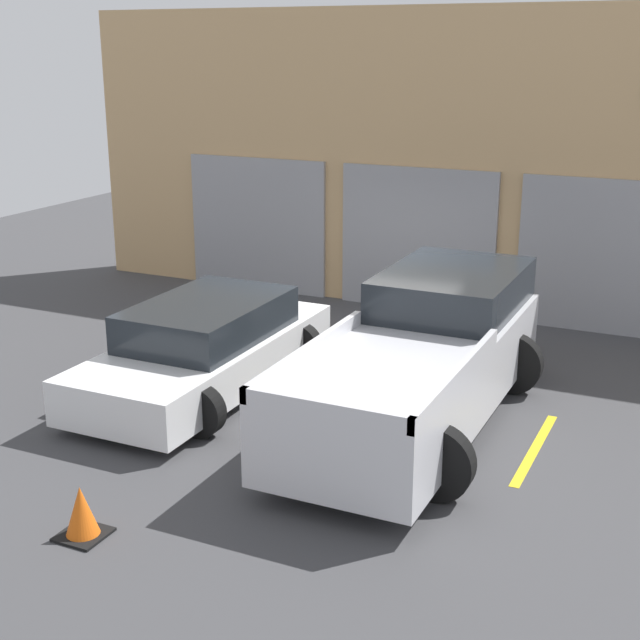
# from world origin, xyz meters

# --- Properties ---
(ground_plane) EXTENTS (28.00, 28.00, 0.00)m
(ground_plane) POSITION_xyz_m (0.00, 0.00, 0.00)
(ground_plane) COLOR #3D3D3F
(shophouse_building) EXTENTS (14.25, 0.68, 5.40)m
(shophouse_building) POSITION_xyz_m (-0.01, 3.29, 2.65)
(shophouse_building) COLOR tan
(shophouse_building) RESTS_ON ground
(pickup_truck) EXTENTS (2.56, 5.55, 1.75)m
(pickup_truck) POSITION_xyz_m (1.58, -1.88, 0.85)
(pickup_truck) COLOR silver
(pickup_truck) RESTS_ON ground
(sedan_white) EXTENTS (2.28, 4.58, 1.28)m
(sedan_white) POSITION_xyz_m (-1.58, -2.12, 0.61)
(sedan_white) COLOR white
(sedan_white) RESTS_ON ground
(parking_stripe_far_left) EXTENTS (0.12, 2.20, 0.01)m
(parking_stripe_far_left) POSITION_xyz_m (-3.15, -2.15, 0.00)
(parking_stripe_far_left) COLOR gold
(parking_stripe_far_left) RESTS_ON ground
(parking_stripe_left) EXTENTS (0.12, 2.20, 0.01)m
(parking_stripe_left) POSITION_xyz_m (0.00, -2.15, 0.00)
(parking_stripe_left) COLOR gold
(parking_stripe_left) RESTS_ON ground
(parking_stripe_centre) EXTENTS (0.12, 2.20, 0.01)m
(parking_stripe_centre) POSITION_xyz_m (3.15, -2.15, 0.00)
(parking_stripe_centre) COLOR gold
(parking_stripe_centre) RESTS_ON ground
(traffic_cone) EXTENTS (0.47, 0.47, 0.55)m
(traffic_cone) POSITION_xyz_m (-0.54, -6.12, 0.25)
(traffic_cone) COLOR black
(traffic_cone) RESTS_ON ground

